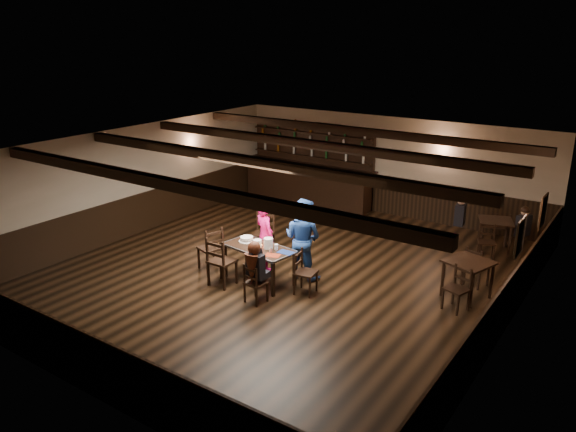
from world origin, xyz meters
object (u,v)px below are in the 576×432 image
Objects in this scene: chair_near_right at (253,281)px; man_blue at (303,238)px; chair_near_left at (219,259)px; woman_pink at (265,236)px; cake at (247,239)px; dining_table at (259,251)px; bar_counter at (308,178)px.

chair_near_right is 1.59m from man_blue.
chair_near_left is 0.60× the size of man_blue.
woman_pink is 4.53× the size of cake.
chair_near_left is at bearing 48.97° from man_blue.
dining_table is at bearing 139.15° from woman_pink.
chair_near_left is at bearing 168.63° from chair_near_right.
woman_pink reaches higher than dining_table.
chair_near_right is at bearing 142.00° from woman_pink.
chair_near_left is at bearing -129.39° from dining_table.
woman_pink is (-0.28, 0.58, 0.08)m from dining_table.
chair_near_right is (1.01, -0.20, -0.14)m from chair_near_left.
bar_counter is (-2.81, 4.65, -0.12)m from man_blue.
man_blue is at bearing 30.40° from cake.
chair_near_left is (-0.52, -0.63, -0.07)m from dining_table.
bar_counter reaches higher than chair_near_right.
cake is (-0.40, 0.11, 0.13)m from dining_table.
woman_pink is at bearing 118.79° from chair_near_right.
cake is at bearing 164.30° from dining_table.
cake is at bearing 99.02° from woman_pink.
bar_counter is at bearing -44.76° from woman_pink.
chair_near_right is 6.76m from bar_counter.
woman_pink is (0.24, 1.21, 0.15)m from chair_near_left.
woman_pink is 0.48m from cake.
chair_near_right is 0.18× the size of bar_counter.
woman_pink reaches higher than cake.
chair_near_left is at bearing -99.03° from cake.
chair_near_left is 6.22m from bar_counter.
chair_near_left is 1.04m from chair_near_right.
man_blue is 5.14× the size of cake.
cake reaches higher than chair_near_right.
cake is at bearing 80.97° from chair_near_left.
chair_near_right is 2.37× the size of cake.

